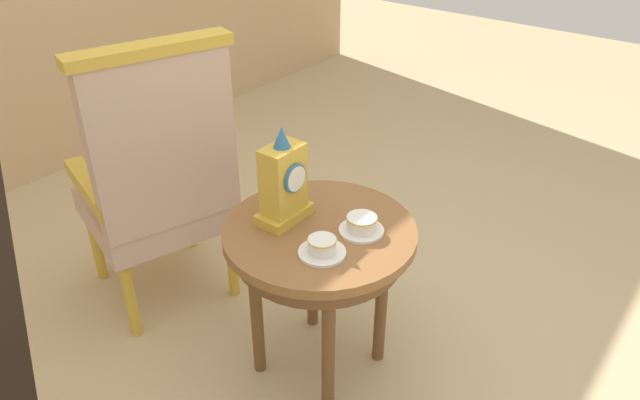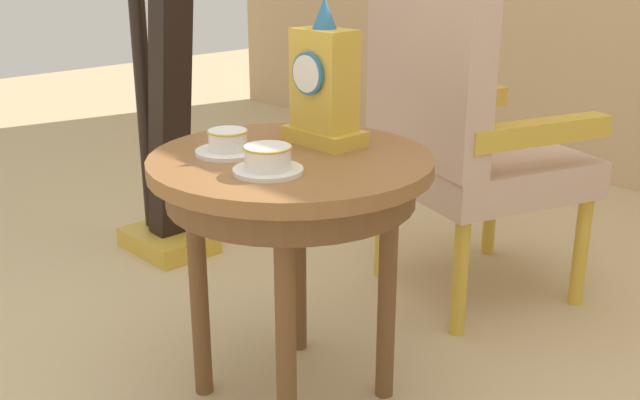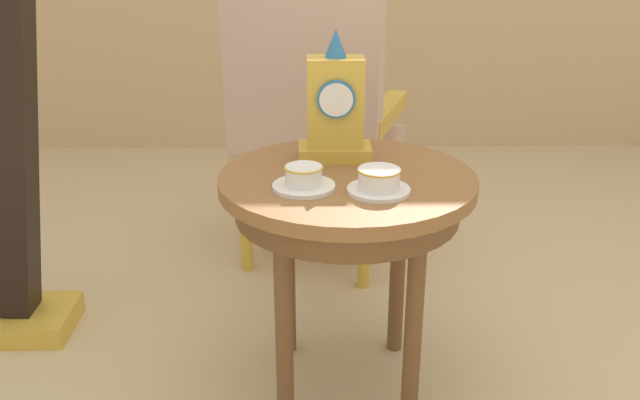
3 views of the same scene
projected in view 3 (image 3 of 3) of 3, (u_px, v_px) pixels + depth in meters
ground_plane at (379, 388)px, 1.91m from camera, size 10.00×10.00×0.00m
side_table at (347, 204)px, 1.74m from camera, size 0.64×0.64×0.61m
teacup_left at (304, 179)px, 1.62m from camera, size 0.15×0.15×0.06m
teacup_right at (379, 181)px, 1.59m from camera, size 0.15×0.15×0.06m
mantel_clock at (335, 109)px, 1.78m from camera, size 0.19×0.11×0.34m
armchair at (313, 109)px, 2.39m from camera, size 0.68×0.67×1.14m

